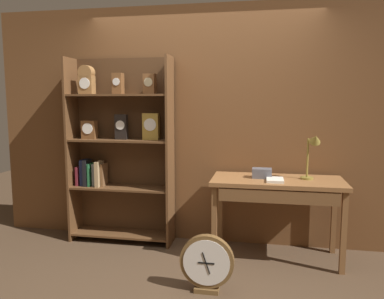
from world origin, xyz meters
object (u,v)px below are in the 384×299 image
bookshelf (118,148)px  desk_lamp (313,150)px  workbench (277,190)px  toolbox_small (262,173)px  open_repair_manual (275,180)px  round_clock_large (207,263)px

bookshelf → desk_lamp: 2.06m
workbench → toolbox_small: bearing=160.0°
workbench → desk_lamp: size_ratio=2.72×
workbench → open_repair_manual: open_repair_manual is taller
bookshelf → workbench: (1.73, -0.23, -0.35)m
toolbox_small → bookshelf: bearing=173.8°
round_clock_large → toolbox_small: bearing=63.0°
workbench → desk_lamp: 0.52m
bookshelf → open_repair_manual: 1.74m
desk_lamp → round_clock_large: (-0.90, -0.83, -0.86)m
toolbox_small → round_clock_large: (-0.43, -0.84, -0.61)m
bookshelf → workbench: bookshelf is taller
workbench → round_clock_large: size_ratio=2.61×
workbench → desk_lamp: desk_lamp is taller
bookshelf → round_clock_large: 1.73m
toolbox_small → round_clock_large: 1.12m
round_clock_large → bookshelf: bearing=138.7°
toolbox_small → open_repair_manual: 0.19m
desk_lamp → workbench: bearing=-171.7°
bookshelf → toolbox_small: size_ratio=10.72×
desk_lamp → open_repair_manual: (-0.35, -0.13, -0.28)m
round_clock_large → open_repair_manual: bearing=51.9°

